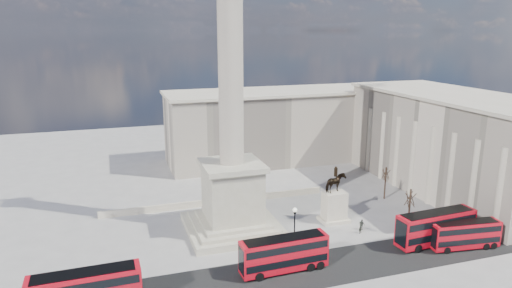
{
  "coord_description": "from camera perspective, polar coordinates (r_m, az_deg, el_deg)",
  "views": [
    {
      "loc": [
        -16.77,
        -58.38,
        29.99
      ],
      "look_at": [
        2.23,
        0.16,
        14.66
      ],
      "focal_mm": 32.0,
      "sensor_mm": 36.0,
      "label": 1
    }
  ],
  "objects": [
    {
      "name": "bare_tree_mid",
      "position": [
        86.0,
        15.93,
        -3.48
      ],
      "size": [
        1.67,
        1.67,
        6.33
      ],
      "rotation": [
        0.0,
        0.0,
        -0.43
      ],
      "color": "#332319",
      "rests_on": "ground"
    },
    {
      "name": "pedestrian_walking",
      "position": [
        72.2,
        12.94,
        -10.12
      ],
      "size": [
        0.82,
        0.74,
        1.89
      ],
      "primitive_type": "imported",
      "rotation": [
        0.0,
        0.0,
        0.54
      ],
      "color": "black",
      "rests_on": "ground"
    },
    {
      "name": "bare_tree_near",
      "position": [
        72.18,
        18.73,
        -6.3
      ],
      "size": [
        1.71,
        1.71,
        7.47
      ],
      "rotation": [
        0.0,
        0.0,
        0.1
      ],
      "color": "#332319",
      "rests_on": "ground"
    },
    {
      "name": "nelsons_column",
      "position": [
        67.75,
        -3.06,
        -0.63
      ],
      "size": [
        14.0,
        14.0,
        49.85
      ],
      "color": "#B7B098",
      "rests_on": "ground"
    },
    {
      "name": "equestrian_statue",
      "position": [
        74.76,
        9.78,
        -7.18
      ],
      "size": [
        4.51,
        3.38,
        9.26
      ],
      "color": "beige",
      "rests_on": "ground"
    },
    {
      "name": "asphalt_road",
      "position": [
        60.94,
        5.64,
        -15.57
      ],
      "size": [
        120.0,
        9.0,
        0.01
      ],
      "primitive_type": "cube",
      "color": "black",
      "rests_on": "ground"
    },
    {
      "name": "red_bus_c",
      "position": [
        71.76,
        24.69,
        -10.23
      ],
      "size": [
        10.18,
        3.46,
        4.05
      ],
      "rotation": [
        0.0,
        0.0,
        -0.12
      ],
      "color": "red",
      "rests_on": "ground"
    },
    {
      "name": "building_northeast",
      "position": [
        107.24,
        2.46,
        2.32
      ],
      "size": [
        51.0,
        17.0,
        16.6
      ],
      "color": "beige",
      "rests_on": "ground"
    },
    {
      "name": "building_east",
      "position": [
        94.44,
        23.49,
        0.16
      ],
      "size": [
        19.0,
        46.0,
        18.6
      ],
      "color": "beige",
      "rests_on": "ground"
    },
    {
      "name": "ground",
      "position": [
        67.75,
        -1.79,
        -12.3
      ],
      "size": [
        180.0,
        180.0,
        0.0
      ],
      "primitive_type": "plane",
      "color": "#9B9893",
      "rests_on": "ground"
    },
    {
      "name": "red_bus_d",
      "position": [
        71.28,
        21.59,
        -9.66
      ],
      "size": [
        12.34,
        3.48,
        4.95
      ],
      "rotation": [
        0.0,
        0.0,
        0.05
      ],
      "color": "red",
      "rests_on": "ground"
    },
    {
      "name": "balustrade_wall",
      "position": [
        81.74,
        -4.96,
        -7.18
      ],
      "size": [
        40.0,
        0.6,
        1.1
      ],
      "primitive_type": "cube",
      "color": "beige",
      "rests_on": "ground"
    },
    {
      "name": "victorian_lamp",
      "position": [
        62.98,
        4.84,
        -10.36
      ],
      "size": [
        0.59,
        0.59,
        6.93
      ],
      "rotation": [
        0.0,
        0.0,
        0.1
      ],
      "color": "black",
      "rests_on": "ground"
    },
    {
      "name": "pedestrian_standing",
      "position": [
        73.1,
        18.7,
        -10.33
      ],
      "size": [
        0.94,
        0.83,
        1.61
      ],
      "primitive_type": "imported",
      "rotation": [
        0.0,
        0.0,
        3.48
      ],
      "color": "black",
      "rests_on": "ground"
    },
    {
      "name": "bare_tree_far",
      "position": [
        98.91,
        18.94,
        -0.53
      ],
      "size": [
        2.02,
        2.02,
        8.23
      ],
      "rotation": [
        0.0,
        0.0,
        -0.15
      ],
      "color": "#332319",
      "rests_on": "ground"
    },
    {
      "name": "pedestrian_crossing",
      "position": [
        73.55,
        13.1,
        -9.77
      ],
      "size": [
        0.83,
        1.04,
        1.65
      ],
      "primitive_type": "imported",
      "rotation": [
        0.0,
        0.0,
        2.09
      ],
      "color": "black",
      "rests_on": "ground"
    },
    {
      "name": "red_bus_b",
      "position": [
        59.74,
        3.59,
        -13.51
      ],
      "size": [
        11.53,
        3.03,
        4.65
      ],
      "rotation": [
        0.0,
        0.0,
        0.03
      ],
      "color": "red",
      "rests_on": "ground"
    }
  ]
}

